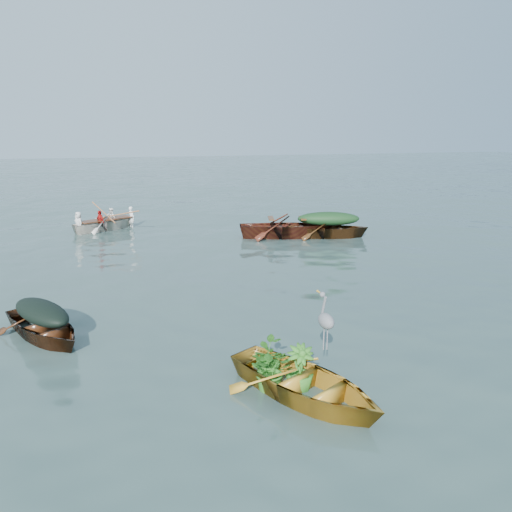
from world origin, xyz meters
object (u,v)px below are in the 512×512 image
Objects in this scene: dark_covered_boat at (44,338)px; open_wooden_boat at (286,237)px; heron at (326,331)px; yellow_dinghy at (304,398)px; rowed_boat at (107,230)px; green_tarp_boat at (328,237)px.

open_wooden_boat is (7.94, 7.44, 0.00)m from dark_covered_boat.
heron reaches higher than open_wooden_boat.
yellow_dinghy is 1.04× the size of dark_covered_boat.
dark_covered_boat is 11.13m from rowed_boat.
dark_covered_boat is 10.88m from open_wooden_boat.
yellow_dinghy is 11.94m from green_tarp_boat.
green_tarp_boat is 1.10× the size of rowed_boat.
rowed_boat is 14.72m from heron.
open_wooden_boat is 5.36× the size of heron.
green_tarp_boat reaches higher than dark_covered_boat.
green_tarp_boat reaches higher than yellow_dinghy.
yellow_dinghy is 3.67× the size of heron.
heron reaches higher than yellow_dinghy.
rowed_boat is (-6.48, 3.59, 0.00)m from open_wooden_boat.
dark_covered_boat is 0.66× the size of open_wooden_boat.
dark_covered_boat is (-3.96, 3.64, 0.00)m from yellow_dinghy.
yellow_dinghy is 14.89m from rowed_boat.
heron reaches higher than dark_covered_boat.
heron is (-5.01, -10.31, 0.92)m from green_tarp_boat.
dark_covered_boat is at bearing 144.20° from green_tarp_boat.
open_wooden_boat reaches higher than green_tarp_boat.
dark_covered_boat is at bearing 110.17° from yellow_dinghy.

